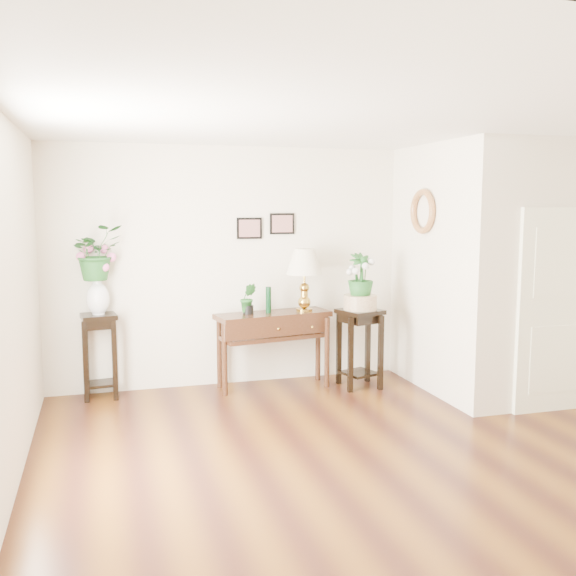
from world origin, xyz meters
name	(u,v)px	position (x,y,z in m)	size (l,w,h in m)	color
floor	(400,461)	(0.00, 0.00, 0.00)	(6.00, 5.50, 0.02)	#5D3410
ceiling	(408,117)	(0.00, 0.00, 2.80)	(6.00, 5.50, 0.02)	white
wall_back	(301,265)	(0.00, 2.75, 1.40)	(6.00, 0.02, 2.80)	silver
wall_left	(1,312)	(-3.00, 0.00, 1.40)	(0.02, 5.50, 2.80)	silver
partition	(499,268)	(2.10, 1.77, 1.40)	(1.80, 1.95, 2.80)	silver
door	(556,311)	(2.10, 0.78, 1.05)	(0.90, 0.05, 2.10)	white
art_print_left	(249,228)	(-0.65, 2.73, 1.85)	(0.30, 0.02, 0.25)	black
art_print_right	(282,224)	(-0.25, 2.73, 1.90)	(0.30, 0.02, 0.25)	black
wall_ornament	(422,211)	(1.16, 1.90, 2.05)	(0.51, 0.51, 0.07)	tan
console_table	(273,350)	(-0.45, 2.41, 0.44)	(1.33, 0.44, 0.89)	black
table_lamp	(304,281)	(-0.07, 2.41, 1.24)	(0.42, 0.42, 0.74)	#AC8833
green_vase	(268,298)	(-0.50, 2.41, 1.06)	(0.06, 0.06, 0.30)	black
potted_plant	(248,299)	(-0.74, 2.41, 1.05)	(0.18, 0.15, 0.33)	#1D5620
plant_stand_a	(100,356)	(-2.38, 2.57, 0.47)	(0.36, 0.36, 0.94)	black
porcelain_vase	(98,294)	(-2.38, 2.57, 1.16)	(0.24, 0.24, 0.42)	white
lily_arrangement	(96,250)	(-2.38, 2.57, 1.64)	(0.54, 0.47, 0.60)	#1D5620
plant_stand_b	(359,348)	(0.53, 2.16, 0.46)	(0.43, 0.43, 0.92)	black
ceramic_bowl	(360,303)	(0.53, 2.16, 1.00)	(0.39, 0.39, 0.17)	beige
narcissus	(361,276)	(0.53, 2.16, 1.31)	(0.30, 0.30, 0.54)	#1D5620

